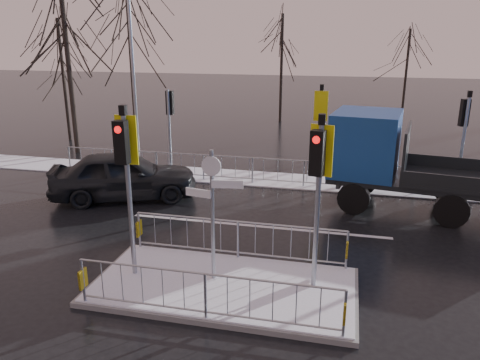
% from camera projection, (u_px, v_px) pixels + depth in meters
% --- Properties ---
extents(ground, '(120.00, 120.00, 0.00)m').
position_uv_depth(ground, '(224.00, 289.00, 10.73)').
color(ground, black).
rests_on(ground, ground).
extents(snow_verge, '(30.00, 2.00, 0.04)m').
position_uv_depth(snow_verge, '(280.00, 180.00, 18.72)').
color(snow_verge, white).
rests_on(snow_verge, ground).
extents(lane_markings, '(8.00, 11.38, 0.01)m').
position_uv_depth(lane_markings, '(220.00, 296.00, 10.42)').
color(lane_markings, silver).
rests_on(lane_markings, ground).
extents(traffic_island, '(6.00, 3.04, 4.15)m').
position_uv_depth(traffic_island, '(223.00, 274.00, 10.63)').
color(traffic_island, slate).
rests_on(traffic_island, ground).
extents(far_kerb_fixtures, '(18.00, 0.65, 3.83)m').
position_uv_depth(far_kerb_fixtures, '(286.00, 160.00, 17.89)').
color(far_kerb_fixtures, '#959CA3').
rests_on(far_kerb_fixtures, ground).
extents(car_far_lane, '(5.41, 3.76, 1.71)m').
position_uv_depth(car_far_lane, '(124.00, 175.00, 16.46)').
color(car_far_lane, black).
rests_on(car_far_lane, ground).
extents(flatbed_truck, '(7.16, 3.52, 3.18)m').
position_uv_depth(flatbed_truck, '(395.00, 159.00, 15.37)').
color(flatbed_truck, black).
rests_on(flatbed_truck, ground).
extents(tree_near_a, '(4.75, 4.75, 8.97)m').
position_uv_depth(tree_near_a, '(64.00, 23.00, 21.44)').
color(tree_near_a, black).
rests_on(tree_near_a, ground).
extents(tree_near_b, '(4.00, 4.00, 7.55)m').
position_uv_depth(tree_near_b, '(130.00, 44.00, 22.58)').
color(tree_near_b, black).
rests_on(tree_near_b, ground).
extents(tree_near_c, '(3.50, 3.50, 6.61)m').
position_uv_depth(tree_near_c, '(61.00, 56.00, 24.68)').
color(tree_near_c, black).
rests_on(tree_near_c, ground).
extents(tree_far_a, '(3.75, 3.75, 7.08)m').
position_uv_depth(tree_far_a, '(282.00, 47.00, 30.19)').
color(tree_far_a, black).
rests_on(tree_far_a, ground).
extents(tree_far_b, '(3.25, 3.25, 6.14)m').
position_uv_depth(tree_far_b, '(408.00, 58.00, 30.50)').
color(tree_far_b, black).
rests_on(tree_far_b, ground).
extents(street_lamp_left, '(1.25, 0.18, 8.20)m').
position_uv_depth(street_lamp_left, '(134.00, 62.00, 19.64)').
color(street_lamp_left, '#959CA3').
rests_on(street_lamp_left, ground).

